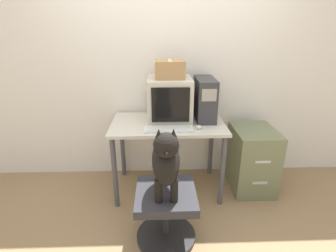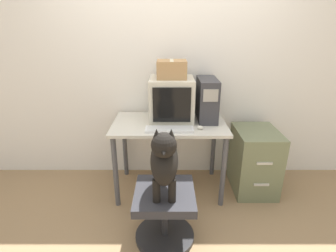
{
  "view_description": "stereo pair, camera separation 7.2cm",
  "coord_description": "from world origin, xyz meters",
  "px_view_note": "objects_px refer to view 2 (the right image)",
  "views": [
    {
      "loc": [
        -0.09,
        -2.14,
        1.7
      ],
      "look_at": [
        -0.01,
        0.03,
        0.86
      ],
      "focal_mm": 28.0,
      "sensor_mm": 36.0,
      "label": 1
    },
    {
      "loc": [
        -0.01,
        -2.15,
        1.7
      ],
      "look_at": [
        -0.01,
        0.03,
        0.86
      ],
      "focal_mm": 28.0,
      "sensor_mm": 36.0,
      "label": 2
    }
  ],
  "objects_px": {
    "pc_tower": "(206,99)",
    "dog": "(164,159)",
    "cardboard_box": "(171,69)",
    "office_chair": "(164,211)",
    "crt_monitor": "(171,99)",
    "filing_cabinet": "(254,160)",
    "keyboard": "(169,129)"
  },
  "relations": [
    {
      "from": "pc_tower",
      "to": "dog",
      "type": "distance_m",
      "value": 1.0
    },
    {
      "from": "cardboard_box",
      "to": "pc_tower",
      "type": "bearing_deg",
      "value": 1.43
    },
    {
      "from": "office_chair",
      "to": "dog",
      "type": "relative_size",
      "value": 0.86
    },
    {
      "from": "crt_monitor",
      "to": "office_chair",
      "type": "height_order",
      "value": "crt_monitor"
    },
    {
      "from": "pc_tower",
      "to": "cardboard_box",
      "type": "bearing_deg",
      "value": -178.57
    },
    {
      "from": "pc_tower",
      "to": "filing_cabinet",
      "type": "height_order",
      "value": "pc_tower"
    },
    {
      "from": "dog",
      "to": "cardboard_box",
      "type": "xyz_separation_m",
      "value": [
        0.06,
        0.87,
        0.52
      ]
    },
    {
      "from": "crt_monitor",
      "to": "cardboard_box",
      "type": "relative_size",
      "value": 1.53
    },
    {
      "from": "dog",
      "to": "filing_cabinet",
      "type": "height_order",
      "value": "dog"
    },
    {
      "from": "filing_cabinet",
      "to": "pc_tower",
      "type": "bearing_deg",
      "value": 168.32
    },
    {
      "from": "keyboard",
      "to": "filing_cabinet",
      "type": "height_order",
      "value": "keyboard"
    },
    {
      "from": "pc_tower",
      "to": "cardboard_box",
      "type": "xyz_separation_m",
      "value": [
        -0.36,
        -0.01,
        0.31
      ]
    },
    {
      "from": "keyboard",
      "to": "dog",
      "type": "height_order",
      "value": "dog"
    },
    {
      "from": "pc_tower",
      "to": "keyboard",
      "type": "xyz_separation_m",
      "value": [
        -0.39,
        -0.33,
        -0.2
      ]
    },
    {
      "from": "crt_monitor",
      "to": "pc_tower",
      "type": "height_order",
      "value": "crt_monitor"
    },
    {
      "from": "crt_monitor",
      "to": "keyboard",
      "type": "distance_m",
      "value": 0.38
    },
    {
      "from": "filing_cabinet",
      "to": "dog",
      "type": "bearing_deg",
      "value": -141.33
    },
    {
      "from": "filing_cabinet",
      "to": "crt_monitor",
      "type": "bearing_deg",
      "value": 173.83
    },
    {
      "from": "pc_tower",
      "to": "office_chair",
      "type": "height_order",
      "value": "pc_tower"
    },
    {
      "from": "crt_monitor",
      "to": "filing_cabinet",
      "type": "distance_m",
      "value": 1.11
    },
    {
      "from": "keyboard",
      "to": "dog",
      "type": "relative_size",
      "value": 0.78
    },
    {
      "from": "keyboard",
      "to": "office_chair",
      "type": "distance_m",
      "value": 0.73
    },
    {
      "from": "keyboard",
      "to": "office_chair",
      "type": "bearing_deg",
      "value": -94.5
    },
    {
      "from": "keyboard",
      "to": "cardboard_box",
      "type": "relative_size",
      "value": 1.57
    },
    {
      "from": "pc_tower",
      "to": "keyboard",
      "type": "relative_size",
      "value": 0.97
    },
    {
      "from": "office_chair",
      "to": "filing_cabinet",
      "type": "bearing_deg",
      "value": 37.69
    },
    {
      "from": "crt_monitor",
      "to": "keyboard",
      "type": "xyz_separation_m",
      "value": [
        -0.02,
        -0.32,
        -0.2
      ]
    },
    {
      "from": "keyboard",
      "to": "dog",
      "type": "distance_m",
      "value": 0.55
    },
    {
      "from": "cardboard_box",
      "to": "keyboard",
      "type": "bearing_deg",
      "value": -94.07
    },
    {
      "from": "pc_tower",
      "to": "filing_cabinet",
      "type": "distance_m",
      "value": 0.84
    },
    {
      "from": "office_chair",
      "to": "dog",
      "type": "xyz_separation_m",
      "value": [
        -0.0,
        -0.03,
        0.5
      ]
    },
    {
      "from": "keyboard",
      "to": "office_chair",
      "type": "xyz_separation_m",
      "value": [
        -0.04,
        -0.52,
        -0.52
      ]
    }
  ]
}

